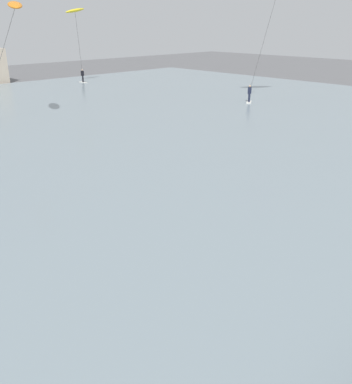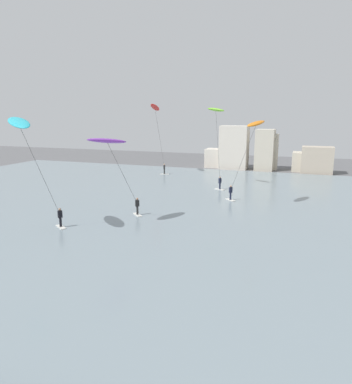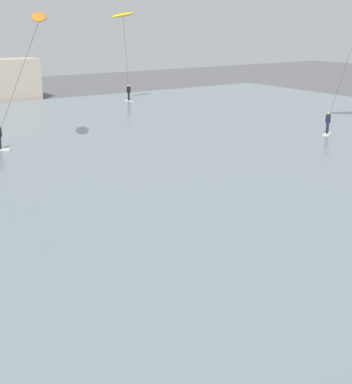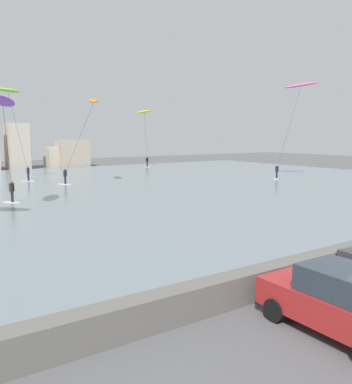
# 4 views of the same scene
# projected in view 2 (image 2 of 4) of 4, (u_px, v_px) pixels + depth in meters

# --- Properties ---
(water_bay) EXTENTS (84.00, 52.00, 0.10)m
(water_bay) POSITION_uv_depth(u_px,v_px,m) (200.00, 209.00, 35.86)
(water_bay) COLOR gray
(water_bay) RESTS_ON ground
(far_shore_buildings) EXTENTS (20.87, 4.80, 7.35)m
(far_shore_buildings) POSITION_uv_depth(u_px,v_px,m) (262.00, 153.00, 60.75)
(far_shore_buildings) COLOR beige
(far_shore_buildings) RESTS_ON ground
(kitesurfer_cyan) EXTENTS (4.32, 4.15, 9.22)m
(kitesurfer_cyan) POSITION_uv_depth(u_px,v_px,m) (22.00, 129.00, 27.11)
(kitesurfer_cyan) COLOR silver
(kitesurfer_cyan) RESTS_ON water_bay
(kitesurfer_purple) EXTENTS (2.97, 5.88, 7.50)m
(kitesurfer_purple) POSITION_uv_depth(u_px,v_px,m) (110.00, 146.00, 29.71)
(kitesurfer_purple) COLOR silver
(kitesurfer_purple) RESTS_ON water_bay
(kitesurfer_lime) EXTENTS (3.30, 3.45, 10.13)m
(kitesurfer_lime) POSITION_uv_depth(u_px,v_px,m) (216.00, 120.00, 45.00)
(kitesurfer_lime) COLOR silver
(kitesurfer_lime) RESTS_ON water_bay
(kitesurfer_red) EXTENTS (3.60, 4.08, 10.95)m
(kitesurfer_red) POSITION_uv_depth(u_px,v_px,m) (156.00, 111.00, 55.35)
(kitesurfer_red) COLOR silver
(kitesurfer_red) RESTS_ON water_bay
(kitesurfer_orange) EXTENTS (4.26, 3.86, 8.71)m
(kitesurfer_orange) POSITION_uv_depth(u_px,v_px,m) (253.00, 132.00, 35.71)
(kitesurfer_orange) COLOR silver
(kitesurfer_orange) RESTS_ON water_bay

